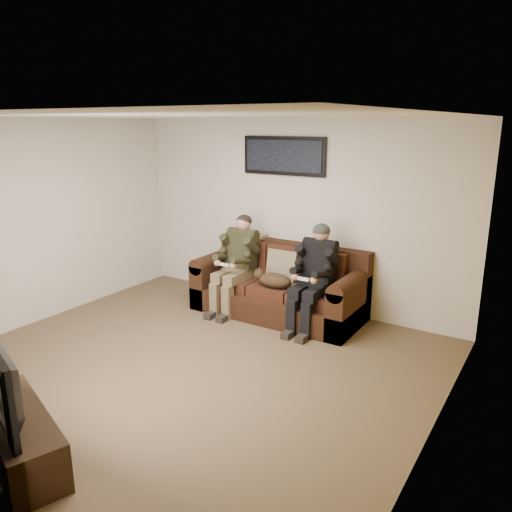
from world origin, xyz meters
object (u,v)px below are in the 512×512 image
Objects in this scene: person_right at (315,271)px; television at (11,377)px; person_left at (237,258)px; tv_stand at (19,437)px; sofa at (281,288)px; cat at (273,280)px; framed_poster at (284,156)px.

television is (-0.75, -3.59, -0.04)m from person_right.
person_left is 1.22× the size of television.
person_right is at bearing 0.02° from person_left.
sofa is at bearing 107.13° from tv_stand.
person_left is (-0.59, -0.19, 0.39)m from sofa.
person_right is 2.01× the size of cat.
tv_stand is (0.43, -3.59, -0.54)m from person_left.
television is at bearing -93.39° from cat.
person_left is 3.66m from tv_stand.
person_left is at bearing -124.00° from framed_poster.
sofa reaches higher than cat.
framed_poster is (-0.24, 0.67, 1.54)m from cat.
tv_stand is at bearing -93.39° from cat.
television is at bearing -83.24° from person_left.
person_left is at bearing 116.36° from television.
sofa reaches higher than tv_stand.
sofa is 3.47× the size of cat.
person_right is at bearing -17.99° from sofa.
television is at bearing 0.00° from tv_stand.
cat is 1.70m from framed_poster.
cat is (0.04, -0.28, 0.20)m from sofa.
cat is at bearing -81.05° from sofa.
sofa is 0.73m from person_left.
person_right is 3.67m from television.
person_right is 0.58m from cat.
person_left reaches higher than television.
framed_poster is at bearing 110.12° from cat.
sofa is at bearing -62.52° from framed_poster.
tv_stand is at bearing -92.47° from sofa.
cat is at bearing -8.23° from person_left.
person_right is 1.23× the size of television.
person_left is at bearing 116.36° from tv_stand.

